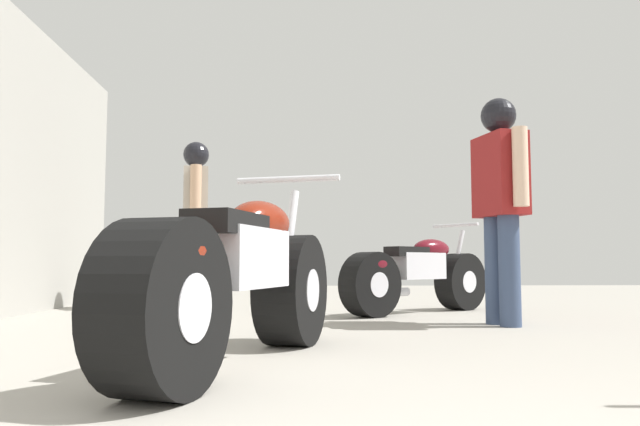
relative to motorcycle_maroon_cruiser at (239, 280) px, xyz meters
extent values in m
plane|color=#9E998E|center=(0.61, 1.12, -0.40)|extent=(18.29, 18.29, 0.00)
cylinder|color=black|center=(0.25, 0.73, -0.08)|extent=(0.45, 0.70, 0.65)
cylinder|color=silver|center=(0.25, 0.73, -0.08)|extent=(0.33, 0.32, 0.25)
cylinder|color=black|center=(-0.22, -0.66, -0.08)|extent=(0.45, 0.70, 0.65)
cylinder|color=silver|center=(-0.22, -0.66, -0.08)|extent=(0.33, 0.32, 0.25)
cube|color=silver|center=(0.01, 0.04, 0.10)|extent=(0.43, 0.69, 0.28)
ellipsoid|color=maroon|center=(0.08, 0.25, 0.29)|extent=(0.42, 0.58, 0.22)
cube|color=black|center=(-0.04, -0.14, 0.25)|extent=(0.36, 0.53, 0.10)
ellipsoid|color=maroon|center=(-0.20, -0.61, 0.12)|extent=(0.39, 0.50, 0.24)
cylinder|color=silver|center=(0.23, 0.69, 0.22)|extent=(0.13, 0.26, 0.59)
cylinder|color=silver|center=(0.22, 0.65, 0.57)|extent=(0.61, 0.23, 0.04)
cylinder|color=silver|center=(-0.22, -0.21, -0.18)|extent=(0.26, 0.56, 0.09)
cylinder|color=black|center=(2.00, 3.39, -0.11)|extent=(0.60, 0.53, 0.58)
cylinder|color=silver|center=(2.00, 3.39, -0.11)|extent=(0.32, 0.32, 0.22)
cylinder|color=black|center=(0.95, 2.58, -0.11)|extent=(0.60, 0.53, 0.58)
cylinder|color=silver|center=(0.95, 2.58, -0.11)|extent=(0.32, 0.32, 0.22)
cube|color=silver|center=(1.48, 2.99, 0.05)|extent=(0.59, 0.53, 0.25)
ellipsoid|color=#5B0F19|center=(1.63, 3.11, 0.22)|extent=(0.52, 0.48, 0.20)
cube|color=black|center=(1.35, 2.89, 0.19)|extent=(0.47, 0.43, 0.09)
ellipsoid|color=#5B0F19|center=(0.99, 2.61, 0.07)|extent=(0.46, 0.43, 0.22)
cylinder|color=silver|center=(1.97, 3.37, 0.16)|extent=(0.21, 0.18, 0.53)
cylinder|color=silver|center=(1.94, 3.34, 0.47)|extent=(0.37, 0.47, 0.03)
cylinder|color=silver|center=(1.18, 2.92, -0.20)|extent=(0.45, 0.37, 0.08)
cylinder|color=#384766|center=(1.91, 1.71, 0.02)|extent=(0.19, 0.19, 0.85)
cylinder|color=#384766|center=(1.87, 1.92, 0.02)|extent=(0.19, 0.19, 0.85)
cube|color=maroon|center=(1.89, 1.81, 0.77)|extent=(0.34, 0.51, 0.65)
cylinder|color=beige|center=(1.94, 1.53, 0.80)|extent=(0.14, 0.14, 0.59)
cylinder|color=beige|center=(1.83, 2.10, 0.80)|extent=(0.14, 0.14, 0.59)
sphere|color=black|center=(1.89, 1.81, 1.23)|extent=(0.23, 0.23, 0.23)
sphere|color=black|center=(1.89, 1.81, 1.25)|extent=(0.28, 0.28, 0.28)
cylinder|color=#4C4C4C|center=(-0.78, 3.65, 0.02)|extent=(0.19, 0.19, 0.85)
cylinder|color=#4C4C4C|center=(-0.81, 3.86, 0.02)|extent=(0.19, 0.19, 0.85)
cube|color=#B2A899|center=(-0.80, 3.75, 0.78)|extent=(0.33, 0.51, 0.65)
cylinder|color=tan|center=(-0.75, 3.46, 0.80)|extent=(0.13, 0.13, 0.60)
cylinder|color=tan|center=(-0.84, 4.04, 0.80)|extent=(0.13, 0.13, 0.60)
sphere|color=black|center=(-0.80, 3.75, 1.24)|extent=(0.24, 0.24, 0.24)
sphere|color=black|center=(-0.80, 3.75, 1.26)|extent=(0.28, 0.28, 0.28)
camera|label=1|loc=(0.24, -2.88, 0.08)|focal=34.27mm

